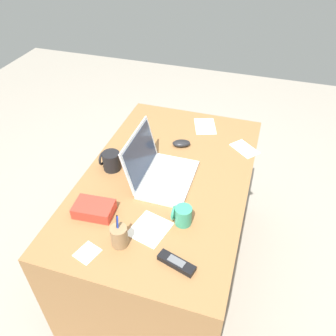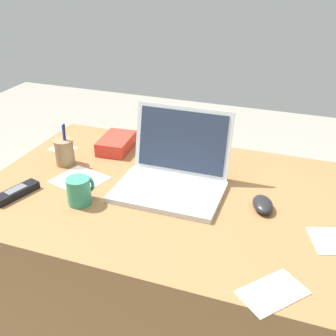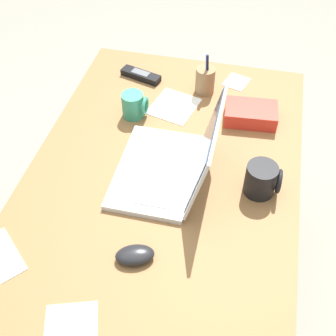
% 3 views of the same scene
% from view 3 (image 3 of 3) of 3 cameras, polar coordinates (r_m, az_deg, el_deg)
% --- Properties ---
extents(ground_plane, '(6.00, 6.00, 0.00)m').
position_cam_3_polar(ground_plane, '(1.93, -0.72, -16.48)').
color(ground_plane, gray).
extents(desk, '(1.31, 0.82, 0.75)m').
position_cam_3_polar(desk, '(1.60, -0.84, -10.51)').
color(desk, olive).
rests_on(desk, ground).
extents(laptop, '(0.35, 0.29, 0.25)m').
position_cam_3_polar(laptop, '(1.28, 0.53, 0.56)').
color(laptop, silver).
rests_on(laptop, desk).
extents(computer_mouse, '(0.09, 0.11, 0.03)m').
position_cam_3_polar(computer_mouse, '(1.14, -4.46, -11.21)').
color(computer_mouse, black).
rests_on(computer_mouse, desk).
extents(coffee_mug_white, '(0.09, 0.10, 0.10)m').
position_cam_3_polar(coffee_mug_white, '(1.27, 12.11, -1.48)').
color(coffee_mug_white, black).
rests_on(coffee_mug_white, desk).
extents(coffee_mug_tall, '(0.07, 0.09, 0.09)m').
position_cam_3_polar(coffee_mug_tall, '(1.50, -4.46, 8.16)').
color(coffee_mug_tall, '#338C6B').
rests_on(coffee_mug_tall, desk).
extents(cordless_phone, '(0.09, 0.16, 0.03)m').
position_cam_3_polar(cordless_phone, '(1.69, -3.56, 11.98)').
color(cordless_phone, black).
rests_on(cordless_phone, desk).
extents(pen_holder, '(0.07, 0.07, 0.16)m').
position_cam_3_polar(pen_holder, '(1.60, 4.86, 11.34)').
color(pen_holder, olive).
rests_on(pen_holder, desk).
extents(snack_bag, '(0.13, 0.18, 0.05)m').
position_cam_3_polar(snack_bag, '(1.51, 10.72, 6.95)').
color(snack_bag, red).
rests_on(snack_bag, desk).
extents(paper_note_near_laptop, '(0.19, 0.18, 0.00)m').
position_cam_3_polar(paper_note_near_laptop, '(1.56, 0.79, 8.06)').
color(paper_note_near_laptop, white).
rests_on(paper_note_near_laptop, desk).
extents(paper_note_right, '(0.11, 0.10, 0.00)m').
position_cam_3_polar(paper_note_right, '(1.69, 8.90, 11.02)').
color(paper_note_right, white).
rests_on(paper_note_right, desk).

